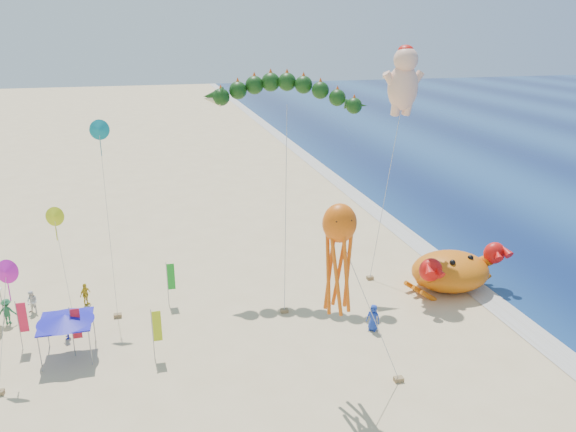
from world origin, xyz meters
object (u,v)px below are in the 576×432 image
object	(u,v)px
dragon_kite	(285,97)
canopy_blue	(65,318)
crab_inflatable	(451,270)
octopus_kite	(339,251)
cherub_kite	(404,79)

from	to	relation	value
dragon_kite	canopy_blue	world-z (taller)	dragon_kite
crab_inflatable	octopus_kite	xyz separation A→B (m)	(-11.95, -8.95, 6.30)
dragon_kite	canopy_blue	size ratio (longest dim) A/B	4.66
dragon_kite	cherub_kite	distance (m)	8.69
crab_inflatable	canopy_blue	world-z (taller)	crab_inflatable
cherub_kite	octopus_kite	size ratio (longest dim) A/B	1.67
crab_inflatable	dragon_kite	xyz separation A→B (m)	(-11.17, 5.30, 12.12)
canopy_blue	dragon_kite	bearing A→B (deg)	27.38
dragon_kite	octopus_kite	size ratio (longest dim) A/B	1.45
octopus_kite	canopy_blue	distance (m)	16.49
crab_inflatable	dragon_kite	distance (m)	17.32
cherub_kite	octopus_kite	xyz separation A→B (m)	(-9.35, -13.44, -6.96)
cherub_kite	octopus_kite	world-z (taller)	cherub_kite
crab_inflatable	octopus_kite	world-z (taller)	octopus_kite
crab_inflatable	dragon_kite	size ratio (longest dim) A/B	0.52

